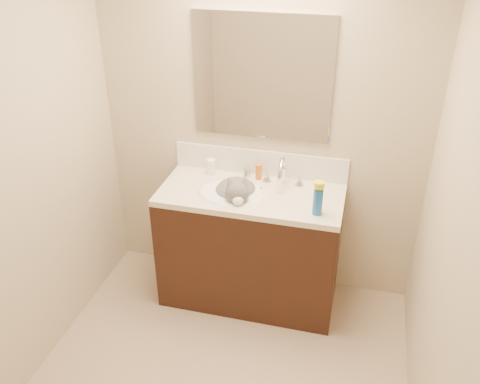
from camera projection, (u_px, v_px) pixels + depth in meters
The scene contains 16 objects.
room_shell at pixel (200, 173), 2.17m from camera, with size 2.24×2.54×2.52m.
vanity_cabinet at pixel (250, 249), 3.52m from camera, with size 1.20×0.55×0.82m, color black.
counter_slab at pixel (251, 195), 3.31m from camera, with size 1.20×0.55×0.04m, color beige.
basin at pixel (232, 201), 3.33m from camera, with size 0.45×0.36×0.14m, color white.
faucet at pixel (282, 174), 3.33m from camera, with size 0.28×0.20×0.21m.
cat at pixel (236, 195), 3.33m from camera, with size 0.40×0.44×0.32m.
backsplash at pixel (260, 163), 3.48m from camera, with size 1.20×0.02×0.18m, color silver.
mirror at pixel (262, 78), 3.19m from camera, with size 0.90×0.02×0.80m, color white.
pill_bottle at pixel (211, 167), 3.50m from camera, with size 0.06×0.06×0.11m, color white.
pill_label at pixel (211, 168), 3.51m from camera, with size 0.05×0.05×0.04m, color #F05628.
silver_jar at pixel (247, 173), 3.48m from camera, with size 0.05×0.05×0.06m, color #B7B7BC.
amber_bottle at pixel (259, 172), 3.43m from camera, with size 0.04×0.04×0.11m, color #CA6317.
toothbrush at pixel (261, 188), 3.33m from camera, with size 0.01×0.13×0.01m, color white.
toothbrush_head at pixel (261, 188), 3.33m from camera, with size 0.01×0.03×0.01m, color #69ADE0.
spray_can at pixel (318, 202), 3.03m from camera, with size 0.06×0.06×0.16m, color #1854AE.
spray_cap at pixel (319, 185), 2.97m from camera, with size 0.06×0.06×0.04m, color yellow.
Camera 1 is at (0.65, -1.83, 2.48)m, focal length 38.00 mm.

